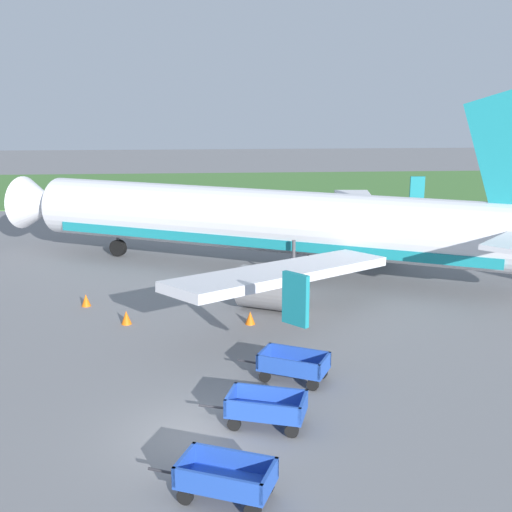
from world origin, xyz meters
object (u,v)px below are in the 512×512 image
at_px(traffic_cone_near_plane, 126,317).
at_px(traffic_cone_mid_apron, 86,300).
at_px(airplane, 282,223).
at_px(baggage_cart_third_in_row, 266,408).
at_px(traffic_cone_by_carts, 250,318).
at_px(baggage_cart_second_in_row, 226,478).
at_px(baggage_cart_fourth_in_row, 293,365).

xyz_separation_m(traffic_cone_near_plane, traffic_cone_mid_apron, (-2.36, 2.85, -0.01)).
xyz_separation_m(airplane, baggage_cart_third_in_row, (-2.60, -18.48, -2.45)).
relative_size(baggage_cart_third_in_row, traffic_cone_by_carts, 5.86).
distance_m(airplane, traffic_cone_near_plane, 12.11).
distance_m(baggage_cart_second_in_row, traffic_cone_near_plane, 14.58).
distance_m(airplane, baggage_cart_fourth_in_row, 15.37).
distance_m(baggage_cart_third_in_row, traffic_cone_mid_apron, 15.22).
bearing_deg(baggage_cart_third_in_row, traffic_cone_mid_apron, 121.87).
height_order(airplane, traffic_cone_by_carts, airplane).
height_order(baggage_cart_second_in_row, traffic_cone_near_plane, baggage_cart_second_in_row).
relative_size(airplane, baggage_cart_third_in_row, 9.78).
height_order(baggage_cart_third_in_row, traffic_cone_near_plane, baggage_cart_third_in_row).
bearing_deg(baggage_cart_fourth_in_row, traffic_cone_mid_apron, 134.39).
distance_m(baggage_cart_second_in_row, traffic_cone_mid_apron, 18.05).
relative_size(airplane, baggage_cart_fourth_in_row, 10.07).
bearing_deg(baggage_cart_second_in_row, traffic_cone_mid_apron, 111.48).
relative_size(baggage_cart_third_in_row, traffic_cone_mid_apron, 5.81).
bearing_deg(airplane, baggage_cart_third_in_row, -98.01).
height_order(baggage_cart_second_in_row, baggage_cart_third_in_row, same).
bearing_deg(traffic_cone_near_plane, traffic_cone_by_carts, -4.30).
bearing_deg(baggage_cart_fourth_in_row, baggage_cart_third_in_row, -111.52).
distance_m(airplane, traffic_cone_by_carts, 9.59).
bearing_deg(traffic_cone_near_plane, baggage_cart_fourth_in_row, -43.79).
bearing_deg(baggage_cart_second_in_row, baggage_cart_third_in_row, 69.80).
height_order(baggage_cart_third_in_row, traffic_cone_mid_apron, baggage_cart_third_in_row).
distance_m(traffic_cone_mid_apron, traffic_cone_by_carts, 8.79).
xyz_separation_m(baggage_cart_second_in_row, traffic_cone_mid_apron, (-6.61, 16.79, -0.29)).
bearing_deg(airplane, traffic_cone_by_carts, -105.69).
distance_m(baggage_cart_fourth_in_row, traffic_cone_near_plane, 9.70).
bearing_deg(baggage_cart_third_in_row, traffic_cone_by_carts, 89.32).
distance_m(baggage_cart_fourth_in_row, traffic_cone_by_carts, 6.40).
height_order(airplane, traffic_cone_mid_apron, airplane).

